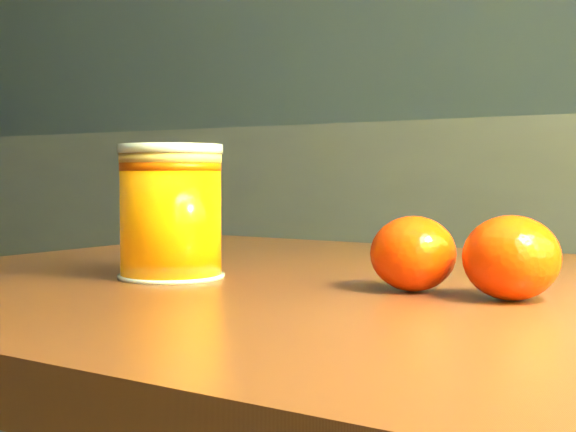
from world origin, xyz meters
The scene contains 5 objects.
kitchen_counter centered at (0.00, 1.45, 0.45)m, with size 3.15×0.60×0.90m, color #4C4C51.
table centered at (1.00, 0.23, 0.61)m, with size 0.94×0.66×0.70m.
juice_glass centered at (0.80, 0.17, 0.76)m, with size 0.09×0.09×0.11m.
orange_front centered at (1.01, 0.21, 0.73)m, with size 0.06×0.06×0.06m, color #FD3805.
orange_back centered at (1.08, 0.21, 0.73)m, with size 0.07×0.07×0.06m, color #FD3805.
Camera 1 is at (1.26, -0.34, 0.79)m, focal length 50.00 mm.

